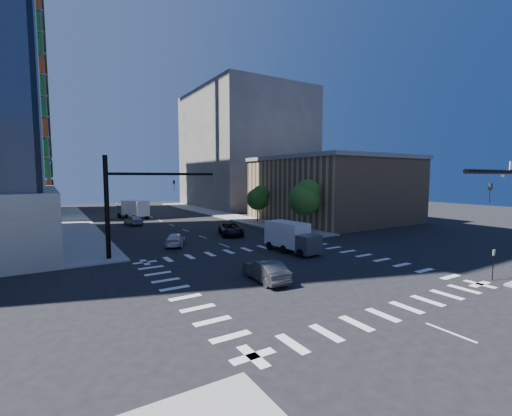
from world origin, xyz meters
TOP-DOWN VIEW (x-y plane):
  - ground at (0.00, 0.00)m, footprint 160.00×160.00m
  - road_markings at (0.00, 0.00)m, footprint 20.00×20.00m
  - sidewalk_ne at (12.50, 40.00)m, footprint 5.00×60.00m
  - sidewalk_nw at (-12.50, 40.00)m, footprint 5.00×60.00m
  - commercial_building at (25.00, 22.00)m, footprint 20.50×22.50m
  - bg_building_ne at (27.00, 55.00)m, footprint 24.00×30.00m
  - signal_mast_nw at (-10.00, 11.50)m, footprint 10.20×0.40m
  - tree_south at (12.63, 13.90)m, footprint 4.16×4.16m
  - tree_north at (12.93, 25.90)m, footprint 3.54×3.52m
  - no_parking_sign at (10.70, -9.00)m, footprint 0.30×0.06m
  - car_nb_far at (3.55, 17.38)m, footprint 4.09×6.05m
  - car_sb_near at (-4.48, 14.63)m, footprint 3.51×4.83m
  - car_sb_mid at (-4.94, 33.05)m, footprint 2.34×4.63m
  - car_sb_cross at (-3.07, -0.78)m, footprint 1.90×4.65m
  - box_truck_near at (4.17, 5.47)m, footprint 2.84×5.65m
  - box_truck_far at (-3.33, 41.57)m, footprint 4.48×6.62m

SIDE VIEW (x-z plane):
  - ground at x=0.00m, z-range 0.00..0.00m
  - road_markings at x=0.00m, z-range 0.00..0.01m
  - sidewalk_ne at x=12.50m, z-range 0.00..0.15m
  - sidewalk_nw at x=-12.50m, z-range 0.00..0.15m
  - car_sb_near at x=-4.48m, z-range 0.00..1.30m
  - car_sb_cross at x=-3.07m, z-range 0.00..1.50m
  - car_sb_mid at x=-4.94m, z-range 0.00..1.51m
  - car_nb_far at x=3.55m, z-range 0.00..1.54m
  - box_truck_near at x=4.17m, z-range -0.16..2.70m
  - no_parking_sign at x=10.70m, z-range 0.28..2.48m
  - box_truck_far at x=-3.33m, z-range -0.18..3.02m
  - tree_north at x=12.93m, z-range 1.10..6.88m
  - tree_south at x=12.63m, z-range 1.27..8.10m
  - commercial_building at x=25.00m, z-range 0.01..10.61m
  - signal_mast_nw at x=-10.00m, z-range 0.99..9.99m
  - bg_building_ne at x=27.00m, z-range 0.00..28.00m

